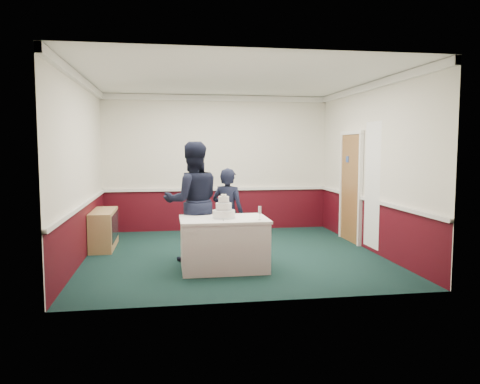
{
  "coord_description": "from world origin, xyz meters",
  "views": [
    {
      "loc": [
        -1.12,
        -7.9,
        1.86
      ],
      "look_at": [
        0.11,
        -0.1,
        1.1
      ],
      "focal_mm": 35.0,
      "sensor_mm": 36.0,
      "label": 1
    }
  ],
  "objects": [
    {
      "name": "ground",
      "position": [
        0.0,
        0.0,
        0.0
      ],
      "size": [
        5.0,
        5.0,
        0.0
      ],
      "primitive_type": "plane",
      "color": "#122D27",
      "rests_on": "ground"
    },
    {
      "name": "person_man",
      "position": [
        -0.7,
        -0.3,
        0.97
      ],
      "size": [
        1.03,
        0.84,
        1.95
      ],
      "primitive_type": "imported",
      "rotation": [
        0.0,
        0.0,
        3.26
      ],
      "color": "black",
      "rests_on": "ground"
    },
    {
      "name": "sideboard",
      "position": [
        -2.28,
        0.9,
        0.35
      ],
      "size": [
        0.41,
        1.2,
        0.7
      ],
      "color": "#997B4A",
      "rests_on": "ground"
    },
    {
      "name": "person_woman",
      "position": [
        -0.11,
        -0.2,
        0.76
      ],
      "size": [
        0.66,
        0.59,
        1.52
      ],
      "primitive_type": "imported",
      "rotation": [
        0.0,
        0.0,
        2.61
      ],
      "color": "black",
      "rests_on": "ground"
    },
    {
      "name": "cake_table",
      "position": [
        -0.27,
        -0.94,
        0.4
      ],
      "size": [
        1.32,
        0.92,
        0.79
      ],
      "color": "white",
      "rests_on": "ground"
    },
    {
      "name": "champagne_flute",
      "position": [
        0.23,
        -1.22,
        0.93
      ],
      "size": [
        0.05,
        0.05,
        0.21
      ],
      "color": "silver",
      "rests_on": "cake_table"
    },
    {
      "name": "wedding_cake",
      "position": [
        -0.27,
        -0.94,
        0.9
      ],
      "size": [
        0.35,
        0.35,
        0.36
      ],
      "color": "white",
      "rests_on": "cake_table"
    },
    {
      "name": "cake_knife",
      "position": [
        -0.3,
        -1.14,
        0.79
      ],
      "size": [
        0.04,
        0.22,
        0.0
      ],
      "primitive_type": "cube",
      "rotation": [
        0.0,
        0.0,
        -0.11
      ],
      "color": "silver",
      "rests_on": "cake_table"
    },
    {
      "name": "room_shell",
      "position": [
        0.08,
        0.61,
        1.97
      ],
      "size": [
        5.0,
        5.0,
        3.0
      ],
      "color": "silver",
      "rests_on": "ground"
    }
  ]
}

